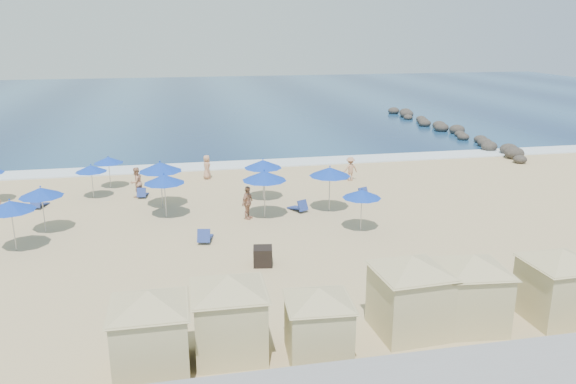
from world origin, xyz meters
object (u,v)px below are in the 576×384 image
Objects in this scene: cabana_2 at (319,314)px; umbrella_7 at (263,164)px; trash_bin at (263,256)px; cabana_0 at (150,321)px; beachgoer_2 at (247,203)px; umbrella_1 at (41,192)px; umbrella_2 at (91,168)px; umbrella_10 at (362,194)px; umbrella_8 at (264,176)px; umbrella_3 at (10,206)px; umbrella_9 at (330,172)px; cabana_5 at (559,275)px; beachgoer_3 at (350,169)px; umbrella_6 at (164,179)px; beachgoer_4 at (207,167)px; cabana_4 at (471,281)px; umbrella_5 at (160,167)px; umbrella_4 at (108,160)px; cabana_1 at (229,304)px; cabana_3 at (410,284)px; beachgoer_1 at (136,182)px; rock_jetty at (447,129)px.

umbrella_7 is at bearing 86.57° from cabana_2.
cabana_0 is (-4.36, -6.97, 1.24)m from trash_bin.
cabana_2 is 13.31m from beachgoer_2.
umbrella_2 is at bearing 74.33° from umbrella_1.
umbrella_1 is 1.09× the size of umbrella_10.
umbrella_3 is at bearing -169.07° from umbrella_8.
cabana_0 reaches higher than umbrella_9.
cabana_5 is at bearing -27.61° from umbrella_3.
beachgoer_3 is at bearing 93.96° from cabana_5.
umbrella_6 is 1.52× the size of beachgoer_4.
umbrella_3 is 16.13m from umbrella_10.
cabana_0 is at bearing 177.66° from cabana_2.
umbrella_5 is at bearing 123.52° from cabana_4.
umbrella_4 is 0.77× the size of umbrella_5.
cabana_1 is at bearing -127.75° from umbrella_10.
beachgoer_3 is at bearing 19.77° from umbrella_1.
umbrella_2 is 10.10m from umbrella_7.
cabana_5 is 2.17× the size of umbrella_4.
cabana_3 is at bearing -62.24° from umbrella_5.
umbrella_1 is at bearing 128.09° from cabana_2.
cabana_2 is 16.87m from umbrella_1.
cabana_2 is 14.39m from umbrella_9.
umbrella_5 is (-4.24, 9.04, 1.95)m from trash_bin.
beachgoer_3 is at bearing -14.95° from beachgoer_2.
cabana_2 is at bearing -44.51° from umbrella_3.
umbrella_5 is at bearing 75.66° from beachgoer_1.
rock_jetty is at bearing 35.71° from umbrella_3.
cabana_4 is at bearing 0.47° from cabana_1.
umbrella_8 is 5.24m from umbrella_10.
cabana_0 is 18.49m from beachgoer_1.
trash_bin is 8.31m from umbrella_9.
cabana_5 reaches higher than umbrella_1.
cabana_2 is 1.52× the size of umbrella_8.
umbrella_8 reaches higher than beachgoer_2.
umbrella_3 is 0.91× the size of umbrella_5.
umbrella_3 is at bearing -106.98° from umbrella_2.
rock_jetty is at bearing 37.69° from umbrella_6.
cabana_4 is 13.79m from beachgoer_2.
umbrella_3 is 20.44m from beachgoer_3.
rock_jetty is 16.57× the size of beachgoer_4.
cabana_5 is at bearing -46.17° from umbrella_6.
umbrella_2 is 0.81× the size of umbrella_9.
cabana_1 reaches higher than umbrella_4.
cabana_2 is at bearing -76.62° from trash_bin.
umbrella_5 is 6.64m from beachgoer_4.
umbrella_6 is at bearing 168.05° from umbrella_8.
umbrella_3 is at bearing 177.79° from umbrella_10.
cabana_5 is at bearing -26.42° from trash_bin.
umbrella_8 reaches higher than umbrella_9.
umbrella_4 is 3.06m from beachgoer_1.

